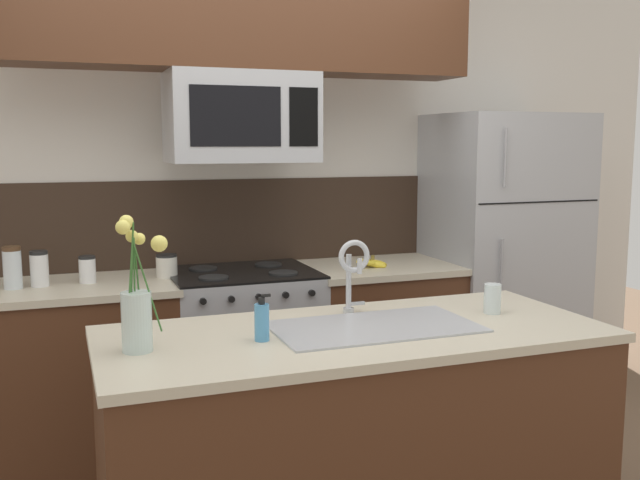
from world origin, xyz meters
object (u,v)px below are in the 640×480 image
(sink_faucet, at_px, (353,266))
(microwave, at_px, (241,118))
(dish_soap_bottle, at_px, (262,321))
(drinking_glass, at_px, (492,299))
(storage_jar_tall, at_px, (12,268))
(refrigerator, at_px, (500,261))
(storage_jar_squat, at_px, (167,266))
(flower_vase, at_px, (137,310))
(banana_bunch, at_px, (373,263))
(storage_jar_short, at_px, (87,269))
(storage_jar_medium, at_px, (39,269))
(stove_range, at_px, (244,356))

(sink_faucet, bearing_deg, microwave, 100.67)
(dish_soap_bottle, height_order, drinking_glass, dish_soap_bottle)
(microwave, height_order, storage_jar_tall, microwave)
(refrigerator, height_order, dish_soap_bottle, refrigerator)
(storage_jar_squat, height_order, drinking_glass, drinking_glass)
(storage_jar_tall, bearing_deg, flower_vase, -70.38)
(storage_jar_tall, xyz_separation_m, drinking_glass, (1.85, -1.20, -0.04))
(banana_bunch, bearing_deg, refrigerator, 5.27)
(storage_jar_short, distance_m, flower_vase, 1.28)
(dish_soap_bottle, bearing_deg, banana_bunch, 51.12)
(drinking_glass, bearing_deg, dish_soap_bottle, -176.26)
(storage_jar_medium, xyz_separation_m, storage_jar_short, (0.22, 0.01, -0.02))
(sink_faucet, height_order, dish_soap_bottle, sink_faucet)
(dish_soap_bottle, bearing_deg, storage_jar_medium, 120.14)
(stove_range, xyz_separation_m, flower_vase, (-0.67, -1.25, 0.59))
(storage_jar_medium, bearing_deg, storage_jar_short, 3.25)
(dish_soap_bottle, height_order, flower_vase, flower_vase)
(microwave, relative_size, drinking_glass, 6.22)
(stove_range, bearing_deg, flower_vase, -118.10)
(sink_faucet, bearing_deg, storage_jar_tall, 141.68)
(microwave, distance_m, storage_jar_short, 1.08)
(storage_jar_medium, bearing_deg, storage_jar_squat, 2.18)
(storage_jar_medium, height_order, storage_jar_squat, storage_jar_medium)
(refrigerator, distance_m, storage_jar_medium, 2.61)
(microwave, distance_m, dish_soap_bottle, 1.48)
(storage_jar_medium, bearing_deg, refrigerator, 0.23)
(microwave, xyz_separation_m, dish_soap_bottle, (-0.25, -1.25, -0.74))
(storage_jar_short, xyz_separation_m, dish_soap_bottle, (0.53, -1.30, 0.00))
(refrigerator, height_order, sink_faucet, refrigerator)
(refrigerator, relative_size, banana_bunch, 9.29)
(microwave, height_order, refrigerator, microwave)
(storage_jar_medium, distance_m, banana_bunch, 1.73)
(microwave, relative_size, storage_jar_short, 5.59)
(stove_range, bearing_deg, dish_soap_bottle, -101.12)
(storage_jar_tall, distance_m, drinking_glass, 2.20)
(refrigerator, height_order, storage_jar_medium, refrigerator)
(microwave, bearing_deg, banana_bunch, -3.19)
(storage_jar_tall, height_order, storage_jar_squat, storage_jar_tall)
(storage_jar_squat, distance_m, banana_bunch, 1.12)
(storage_jar_tall, bearing_deg, drinking_glass, -33.05)
(storage_jar_squat, relative_size, dish_soap_bottle, 0.72)
(storage_jar_squat, distance_m, drinking_glass, 1.67)
(refrigerator, bearing_deg, dish_soap_bottle, -145.20)
(drinking_glass, bearing_deg, sink_faucet, 162.56)
(refrigerator, distance_m, drinking_glass, 1.51)
(microwave, distance_m, sink_faucet, 1.20)
(dish_soap_bottle, xyz_separation_m, drinking_glass, (0.98, 0.06, -0.01))
(stove_range, distance_m, storage_jar_medium, 1.13)
(storage_jar_squat, bearing_deg, storage_jar_medium, -177.82)
(stove_range, relative_size, storage_jar_short, 6.97)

